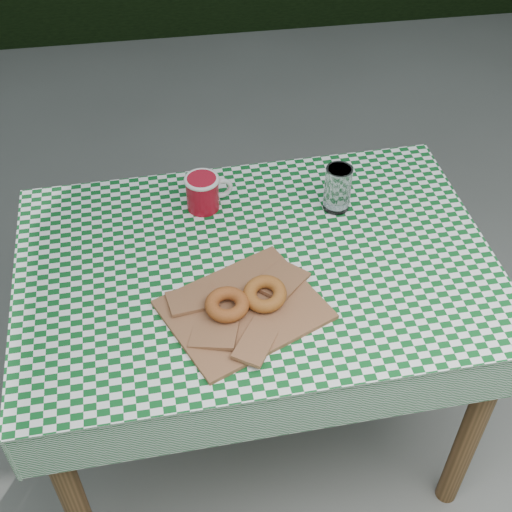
{
  "coord_description": "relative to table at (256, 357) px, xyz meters",
  "views": [
    {
      "loc": [
        -0.23,
        -1.02,
        1.94
      ],
      "look_at": [
        -0.05,
        0.14,
        0.79
      ],
      "focal_mm": 48.29,
      "sensor_mm": 36.0,
      "label": 1
    }
  ],
  "objects": [
    {
      "name": "paper_bag",
      "position": [
        -0.05,
        -0.15,
        0.39
      ],
      "size": [
        0.42,
        0.38,
        0.02
      ],
      "primitive_type": "cube",
      "rotation": [
        0.0,
        0.0,
        0.42
      ],
      "color": "brown",
      "rests_on": "tablecloth"
    },
    {
      "name": "table",
      "position": [
        0.0,
        0.0,
        0.0
      ],
      "size": [
        1.17,
        0.8,
        0.75
      ],
      "primitive_type": "cube",
      "rotation": [
        0.0,
        0.0,
        0.03
      ],
      "color": "#50351B",
      "rests_on": "ground"
    },
    {
      "name": "bagel_front",
      "position": [
        -0.09,
        -0.16,
        0.41
      ],
      "size": [
        0.13,
        0.13,
        0.03
      ],
      "primitive_type": "torus",
      "rotation": [
        0.0,
        0.0,
        0.3
      ],
      "color": "#9F4921",
      "rests_on": "paper_bag"
    },
    {
      "name": "bagel_back",
      "position": [
        -0.0,
        -0.14,
        0.41
      ],
      "size": [
        0.13,
        0.13,
        0.03
      ],
      "primitive_type": "torus",
      "rotation": [
        0.0,
        0.0,
        -0.48
      ],
      "color": "#90561D",
      "rests_on": "paper_bag"
    },
    {
      "name": "tablecloth",
      "position": [
        0.0,
        0.0,
        0.38
      ],
      "size": [
        1.19,
        0.82,
        0.01
      ],
      "primitive_type": "cube",
      "rotation": [
        0.0,
        0.0,
        0.03
      ],
      "color": "#0C4E1C",
      "rests_on": "table"
    },
    {
      "name": "ground",
      "position": [
        0.05,
        -0.15,
        -0.38
      ],
      "size": [
        60.0,
        60.0,
        0.0
      ],
      "primitive_type": "plane",
      "color": "#595954",
      "rests_on": "ground"
    },
    {
      "name": "coffee_mug",
      "position": [
        -0.11,
        0.23,
        0.43
      ],
      "size": [
        0.2,
        0.2,
        0.1
      ],
      "primitive_type": null,
      "rotation": [
        0.0,
        0.0,
        0.21
      ],
      "color": "maroon",
      "rests_on": "tablecloth"
    },
    {
      "name": "drinking_glass",
      "position": [
        0.24,
        0.17,
        0.44
      ],
      "size": [
        0.08,
        0.08,
        0.13
      ],
      "primitive_type": "cylinder",
      "rotation": [
        0.0,
        0.0,
        0.11
      ],
      "color": "silver",
      "rests_on": "tablecloth"
    }
  ]
}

